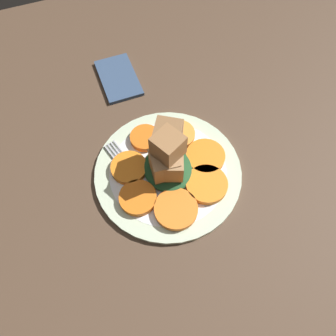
{
  "coord_description": "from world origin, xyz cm",
  "views": [
    {
      "loc": [
        26.78,
        -10.19,
        56.76
      ],
      "look_at": [
        0.0,
        0.0,
        4.1
      ],
      "focal_mm": 35.0,
      "sensor_mm": 36.0,
      "label": 1
    }
  ],
  "objects": [
    {
      "name": "carrot_slice_2",
      "position": [
        -8.02,
        -1.71,
        3.7
      ],
      "size": [
        5.84,
        5.84,
        1.19
      ],
      "primitive_type": "cylinder",
      "color": "orange",
      "rests_on": "plate"
    },
    {
      "name": "carrot_slice_4",
      "position": [
        3.49,
        -7.01,
        3.7
      ],
      "size": [
        6.66,
        6.66,
        1.19
      ],
      "primitive_type": "cylinder",
      "color": "orange",
      "rests_on": "plate"
    },
    {
      "name": "carrot_slice_5",
      "position": [
        7.84,
        -1.52,
        3.7
      ],
      "size": [
        7.64,
        7.64,
        1.19
      ],
      "primitive_type": "cylinder",
      "color": "orange",
      "rests_on": "plate"
    },
    {
      "name": "plate",
      "position": [
        0.0,
        0.0,
        2.52
      ],
      "size": [
        27.44,
        27.44,
        1.05
      ],
      "color": "beige",
      "rests_on": "table_slab"
    },
    {
      "name": "carrot_slice_1",
      "position": [
        -6.43,
        4.63,
        3.7
      ],
      "size": [
        6.47,
        6.47,
        1.19
      ],
      "primitive_type": "cylinder",
      "color": "orange",
      "rests_on": "plate"
    },
    {
      "name": "fork",
      "position": [
        -0.8,
        -6.13,
        3.3
      ],
      "size": [
        19.03,
        6.85,
        0.4
      ],
      "rotation": [
        0.0,
        0.0,
        0.27
      ],
      "color": "#B2B2B7",
      "rests_on": "plate"
    },
    {
      "name": "carrot_slice_3",
      "position": [
        -2.83,
        -6.65,
        3.7
      ],
      "size": [
        6.72,
        6.72,
        1.19
      ],
      "primitive_type": "cylinder",
      "color": "orange",
      "rests_on": "plate"
    },
    {
      "name": "carrot_slice_6",
      "position": [
        5.41,
        5.38,
        3.7
      ],
      "size": [
        7.59,
        7.59,
        1.19
      ],
      "primitive_type": "cylinder",
      "color": "orange",
      "rests_on": "plate"
    },
    {
      "name": "napkin",
      "position": [
        -26.14,
        -1.86,
        2.4
      ],
      "size": [
        12.98,
        7.79,
        0.8
      ],
      "color": "#334766",
      "rests_on": "table_slab"
    },
    {
      "name": "carrot_slice_0",
      "position": [
        -0.33,
        7.54,
        3.7
      ],
      "size": [
        7.38,
        7.38,
        1.19
      ],
      "primitive_type": "cylinder",
      "color": "orange",
      "rests_on": "plate"
    },
    {
      "name": "center_pile",
      "position": [
        0.01,
        -0.05,
        7.71
      ],
      "size": [
        9.96,
        8.97,
        10.78
      ],
      "color": "#1E4723",
      "rests_on": "plate"
    },
    {
      "name": "table_slab",
      "position": [
        0.0,
        0.0,
        1.0
      ],
      "size": [
        120.0,
        120.0,
        2.0
      ],
      "primitive_type": "cube",
      "color": "#4C3828",
      "rests_on": "ground"
    }
  ]
}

